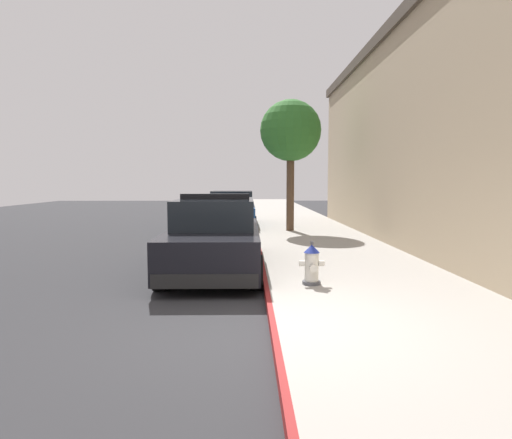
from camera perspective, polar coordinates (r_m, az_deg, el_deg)
ground_plane at (r=16.24m, az=-14.64°, el=-2.53°), size 30.56×60.00×0.20m
sidewalk_pavement at (r=15.91m, az=6.86°, el=-1.93°), size 3.65×60.00×0.15m
curb_painted_edge at (r=15.77m, az=0.12°, el=-1.95°), size 0.08×60.00×0.15m
storefront_building at (r=13.74m, az=29.19°, el=9.62°), size 5.87×21.44×6.44m
police_cruiser at (r=9.73m, az=-5.21°, el=-2.24°), size 1.94×4.84×1.68m
parked_car_silver_ahead at (r=18.64m, az=-3.04°, el=1.14°), size 1.94×4.84×1.56m
fire_hydrant at (r=7.91m, az=7.10°, el=-5.70°), size 0.44×0.40×0.76m
street_tree at (r=16.53m, az=4.43°, el=11.06°), size 2.21×2.21×4.74m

